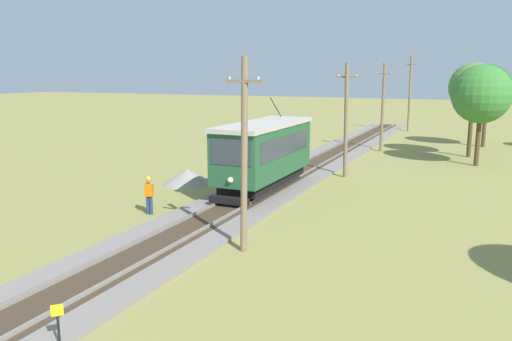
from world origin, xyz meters
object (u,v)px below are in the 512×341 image
at_px(track_worker, 149,193).
at_px(utility_pole_far, 383,106).
at_px(tree_horizon, 488,88).
at_px(utility_pole_distant, 410,93).
at_px(utility_pole_mid, 346,120).
at_px(trackside_signal_marker, 58,325).
at_px(tree_right_far, 482,94).
at_px(gravel_pile, 188,176).
at_px(tree_left_near, 474,87).
at_px(utility_pole_near_tram, 244,154).
at_px(red_tram, 264,153).

bearing_deg(track_worker, utility_pole_far, 155.34).
bearing_deg(tree_horizon, utility_pole_distant, 128.33).
height_order(utility_pole_mid, trackside_signal_marker, utility_pole_mid).
bearing_deg(tree_right_far, gravel_pile, -138.88).
bearing_deg(trackside_signal_marker, tree_horizon, 77.88).
bearing_deg(tree_left_near, utility_pole_mid, -120.03).
distance_m(utility_pole_near_tram, trackside_signal_marker, 8.57).
relative_size(utility_pole_mid, utility_pole_far, 0.97).
bearing_deg(track_worker, trackside_signal_marker, 15.33).
xyz_separation_m(utility_pole_mid, utility_pole_distant, (0.00, 28.07, 0.66)).
height_order(utility_pole_distant, track_worker, utility_pole_distant).
distance_m(red_tram, tree_right_far, 17.27).
distance_m(utility_pole_distant, tree_horizon, 12.57).
distance_m(utility_pole_near_tram, utility_pole_far, 26.54).
bearing_deg(track_worker, utility_pole_near_tram, 56.62).
bearing_deg(utility_pole_near_tram, gravel_pile, 131.75).
bearing_deg(utility_pole_far, utility_pole_near_tram, -90.00).
distance_m(trackside_signal_marker, tree_horizon, 41.85).
xyz_separation_m(utility_pole_distant, tree_horizon, (7.78, -9.84, 0.85)).
distance_m(tree_right_far, tree_horizon, 10.41).
distance_m(utility_pole_distant, tree_right_far, 21.56).
height_order(utility_pole_near_tram, track_worker, utility_pole_near_tram).
relative_size(trackside_signal_marker, tree_right_far, 0.17).
bearing_deg(tree_left_near, trackside_signal_marker, -102.77).
relative_size(utility_pole_near_tram, tree_right_far, 1.00).
bearing_deg(tree_right_far, utility_pole_distant, 110.10).
xyz_separation_m(gravel_pile, tree_right_far, (15.34, 13.39, 4.52)).
bearing_deg(utility_pole_distant, tree_left_near, -67.40).
distance_m(utility_pole_mid, tree_horizon, 19.89).
height_order(utility_pole_mid, utility_pole_distant, utility_pole_distant).
distance_m(red_tram, utility_pole_mid, 6.56).
bearing_deg(trackside_signal_marker, utility_pole_far, 88.41).
bearing_deg(tree_left_near, tree_horizon, 81.39).
bearing_deg(utility_pole_far, tree_horizon, 38.31).
relative_size(utility_pole_near_tram, trackside_signal_marker, 5.90).
bearing_deg(gravel_pile, red_tram, -1.19).
relative_size(track_worker, tree_horizon, 0.25).
relative_size(utility_pole_far, tree_right_far, 1.03).
xyz_separation_m(trackside_signal_marker, track_worker, (-5.11, 10.57, 0.32)).
relative_size(utility_pole_mid, tree_right_far, 1.00).
relative_size(utility_pole_far, gravel_pile, 2.46).
xyz_separation_m(tree_right_far, tree_horizon, (0.37, 10.40, 0.14)).
distance_m(tree_left_near, tree_horizon, 6.56).
bearing_deg(tree_right_far, utility_pole_far, 150.12).
distance_m(utility_pole_mid, trackside_signal_marker, 22.66).
height_order(utility_pole_near_tram, utility_pole_mid, utility_pole_mid).
bearing_deg(utility_pole_near_tram, tree_right_far, 71.62).
bearing_deg(utility_pole_mid, utility_pole_far, 90.00).
relative_size(red_tram, gravel_pile, 2.90).
height_order(trackside_signal_marker, tree_right_far, tree_right_far).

